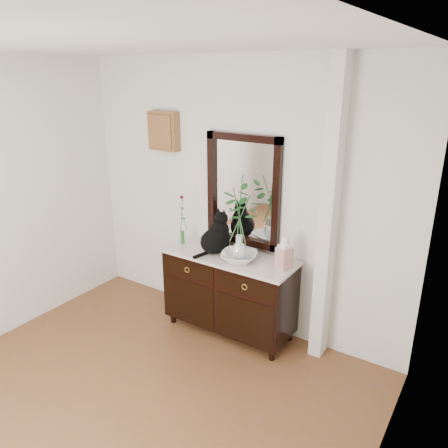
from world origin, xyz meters
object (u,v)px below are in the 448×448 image
Objects in this scene: sideboard at (229,289)px; ginger_jar at (284,252)px; lotus_bowl at (239,257)px; cat at (215,233)px.

sideboard is 4.14× the size of ginger_jar.
ginger_jar is at bearing 11.20° from lotus_bowl.
sideboard is at bearing 155.55° from lotus_bowl.
lotus_bowl is 1.05× the size of ginger_jar.
cat is at bearing 170.07° from lotus_bowl.
cat is 1.22× the size of lotus_bowl.
ginger_jar is (0.42, 0.08, 0.12)m from lotus_bowl.
ginger_jar is (0.73, 0.03, -0.04)m from cat.
cat reaches higher than lotus_bowl.
cat reaches higher than ginger_jar.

